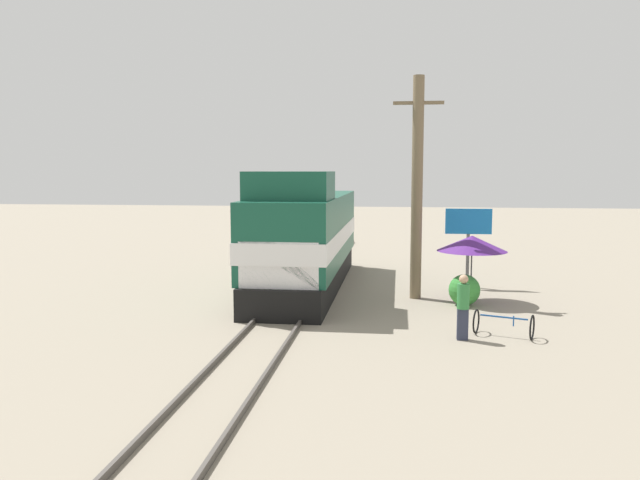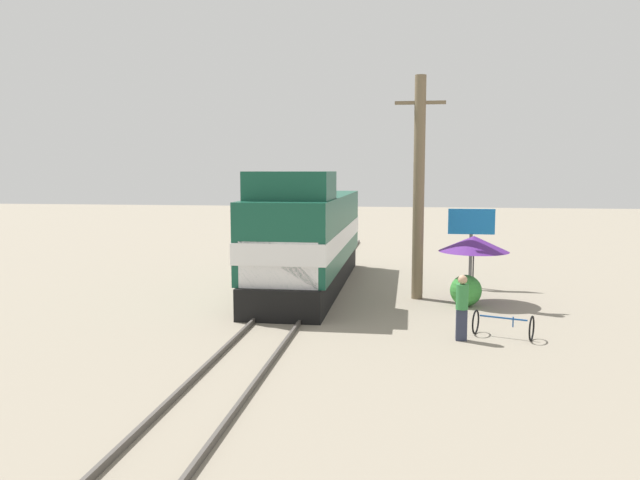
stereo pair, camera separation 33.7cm
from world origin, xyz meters
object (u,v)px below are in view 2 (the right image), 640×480
object	(u,v)px
vendor_umbrella	(474,244)
utility_pole	(419,187)
locomotive	(307,239)
person_bystander	(462,305)
bicycle	(503,325)
billboard_sign	(471,228)

from	to	relation	value
vendor_umbrella	utility_pole	bearing A→B (deg)	167.83
locomotive	utility_pole	bearing A→B (deg)	-16.00
person_bystander	bicycle	size ratio (longest dim) A/B	1.05
locomotive	person_bystander	world-z (taller)	locomotive
utility_pole	bicycle	size ratio (longest dim) A/B	4.62
vendor_umbrella	billboard_sign	bearing A→B (deg)	86.54
billboard_sign	bicycle	distance (m)	7.88
locomotive	bicycle	xyz separation A→B (m)	(6.64, -6.35, -1.63)
person_bystander	bicycle	xyz separation A→B (m)	(1.19, 0.48, -0.64)
person_bystander	bicycle	world-z (taller)	person_bystander
vendor_umbrella	billboard_sign	distance (m)	2.94
locomotive	vendor_umbrella	world-z (taller)	locomotive
bicycle	utility_pole	bearing A→B (deg)	44.63
billboard_sign	locomotive	bearing A→B (deg)	-168.84
person_bystander	vendor_umbrella	bearing A→B (deg)	81.28
locomotive	billboard_sign	distance (m)	6.56
utility_pole	billboard_sign	distance (m)	3.69
person_bystander	billboard_sign	bearing A→B (deg)	83.16
billboard_sign	bicycle	size ratio (longest dim) A/B	1.82
locomotive	utility_pole	world-z (taller)	utility_pole
locomotive	vendor_umbrella	size ratio (longest dim) A/B	4.93
billboard_sign	bicycle	xyz separation A→B (m)	(0.22, -7.61, -2.02)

